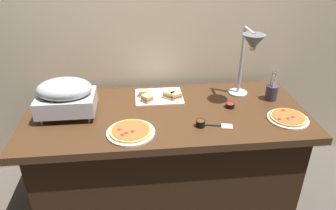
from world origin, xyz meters
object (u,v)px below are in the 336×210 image
sandwich_platter (159,96)px  sauce_cup_near (230,105)px  serving_spatula (220,126)px  chafing_dish (65,96)px  pizza_plate_center (288,118)px  sauce_cup_far (201,123)px  heat_lamp (250,49)px  pizza_plate_front (131,132)px  utensil_holder (271,92)px

sandwich_platter → sauce_cup_near: bearing=-21.4°
serving_spatula → chafing_dish: bearing=166.3°
pizza_plate_center → sauce_cup_near: 0.39m
sauce_cup_near → sauce_cup_far: 0.34m
heat_lamp → pizza_plate_center: bearing=-52.5°
pizza_plate_front → sauce_cup_near: bearing=20.5°
chafing_dish → heat_lamp: (1.22, 0.06, 0.25)m
pizza_plate_front → sandwich_platter: bearing=65.0°
pizza_plate_center → pizza_plate_front: bearing=-176.9°
utensil_holder → serving_spatula: bearing=-144.8°
heat_lamp → sauce_cup_far: bearing=-142.0°
sandwich_platter → sauce_cup_far: (0.23, -0.41, 0.00)m
heat_lamp → pizza_plate_front: 0.95m
heat_lamp → pizza_plate_front: size_ratio=1.74×
utensil_holder → chafing_dish: bearing=-176.7°
pizza_plate_center → chafing_dish: bearing=171.8°
chafing_dish → sauce_cup_far: size_ratio=6.37×
sauce_cup_near → utensil_holder: bearing=14.9°
sauce_cup_far → serving_spatula: bearing=-4.9°
chafing_dish → pizza_plate_center: (1.43, -0.21, -0.13)m
utensil_holder → serving_spatula: utensil_holder is taller
heat_lamp → pizza_plate_front: heat_lamp is taller
pizza_plate_center → sauce_cup_far: size_ratio=4.52×
chafing_dish → serving_spatula: (0.97, -0.24, -0.14)m
chafing_dish → utensil_holder: size_ratio=1.59×
pizza_plate_center → serving_spatula: size_ratio=1.51×
sauce_cup_far → pizza_plate_front: bearing=-175.5°
heat_lamp → sauce_cup_far: heat_lamp is taller
chafing_dish → heat_lamp: heat_lamp is taller
heat_lamp → utensil_holder: 0.40m
chafing_dish → heat_lamp: 1.25m
sandwich_platter → sauce_cup_far: bearing=-61.0°
sauce_cup_near → serving_spatula: sauce_cup_near is taller
chafing_dish → serving_spatula: 1.01m
pizza_plate_front → pizza_plate_center: same height
pizza_plate_front → sauce_cup_far: (0.43, 0.03, 0.01)m
chafing_dish → sandwich_platter: bearing=16.5°
pizza_plate_center → utensil_holder: bearing=90.2°
pizza_plate_center → serving_spatula: pizza_plate_center is taller
sandwich_platter → heat_lamp: bearing=-11.2°
sauce_cup_far → pizza_plate_center: bearing=2.0°
chafing_dish → sauce_cup_near: (1.10, -0.00, -0.13)m
sauce_cup_near → utensil_holder: (0.33, 0.09, 0.04)m
sauce_cup_near → utensil_holder: utensil_holder is taller
heat_lamp → pizza_plate_front: (-0.81, -0.33, -0.39)m
pizza_plate_front → utensil_holder: 1.07m
chafing_dish → sauce_cup_far: (0.85, -0.23, -0.12)m
pizza_plate_front → sandwich_platter: size_ratio=0.85×
pizza_plate_front → utensil_holder: size_ratio=1.26×
sandwich_platter → serving_spatula: (0.35, -0.42, -0.02)m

